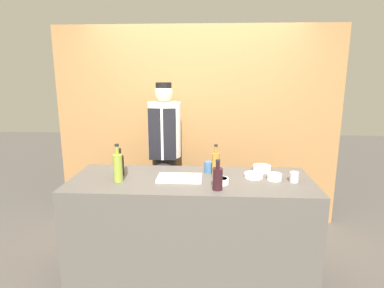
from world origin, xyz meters
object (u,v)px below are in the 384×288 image
Objects in this scene: sauce_bowl_brown at (254,175)px; cutting_board at (180,178)px; chef_center at (165,154)px; bottle_soy at (120,165)px; bottle_oil at (118,167)px; bottle_wine at (218,178)px; cup_blue at (209,167)px; sauce_bowl_red at (274,176)px; cup_steel at (294,177)px; bottle_vinegar at (216,164)px; sauce_bowl_orange at (221,181)px; sauce_bowl_purple at (262,168)px.

sauce_bowl_brown reaches higher than cutting_board.
bottle_soy is at bearing -111.55° from chef_center.
bottle_oil is at bearing -80.44° from bottle_soy.
bottle_wine reaches higher than cup_blue.
sauce_bowl_red is 1.41× the size of cup_steel.
bottle_vinegar is 0.95m from chef_center.
chef_center is (-0.91, 0.77, -0.02)m from sauce_bowl_brown.
bottle_oil is 0.18m from bottle_soy.
sauce_bowl_red is 0.49m from sauce_bowl_orange.
bottle_soy is (-1.38, 0.06, 0.07)m from sauce_bowl_red.
sauce_bowl_orange is 0.88m from bottle_oil.
sauce_bowl_purple is (0.10, 0.20, 0.01)m from sauce_bowl_brown.
cup_blue is (-0.51, -0.06, 0.02)m from sauce_bowl_purple.
chef_center is (-0.25, 0.85, -0.00)m from cutting_board.
bottle_soy is (-0.88, 0.33, 0.00)m from bottle_wine.
chef_center reaches higher than bottle_soy.
bottle_vinegar is (-0.44, -0.18, 0.09)m from sauce_bowl_purple.
cup_blue is (0.80, 0.13, -0.05)m from bottle_soy.
sauce_bowl_purple reaches higher than sauce_bowl_orange.
cup_blue reaches higher than cup_steel.
cup_blue is at bearing -172.89° from sauce_bowl_purple.
cup_blue is 0.81m from chef_center.
bottle_soy reaches higher than cutting_board.
bottle_vinegar reaches higher than bottle_soy.
bottle_oil is at bearing -175.07° from sauce_bowl_red.
chef_center is at bearing 139.69° from sauce_bowl_brown.
sauce_bowl_purple is at bearing 8.34° from bottle_soy.
cup_blue reaches higher than sauce_bowl_orange.
bottle_oil is 3.71× the size of cup_steel.
bottle_oil reaches higher than sauce_bowl_purple.
bottle_soy is at bearing -171.66° from sauce_bowl_purple.
cup_blue is at bearing 21.68° from bottle_oil.
bottle_vinegar is 2.93× the size of cup_blue.
sauce_bowl_orange is at bearing -136.48° from sauce_bowl_purple.
bottle_oil reaches higher than sauce_bowl_brown.
bottle_vinegar is (-0.04, 0.20, 0.09)m from sauce_bowl_orange.
bottle_wine is at bearing -129.62° from sauce_bowl_purple.
bottle_vinegar is at bearing -62.29° from cup_blue.
bottle_vinegar is 0.87m from bottle_soy.
bottle_vinegar is (-0.51, 0.07, 0.08)m from sauce_bowl_red.
sauce_bowl_orange is 0.16m from bottle_wine.
cutting_board is at bearing -9.25° from bottle_soy.
cutting_board is at bearing -162.89° from bottle_vinegar.
cup_steel is (1.51, 0.07, -0.08)m from bottle_oil.
sauce_bowl_brown is at bearing -0.48° from bottle_soy.
sauce_bowl_brown is 1.21m from bottle_soy.
sauce_bowl_brown is 0.35m from bottle_vinegar.
chef_center is at bearing 127.13° from bottle_vinegar.
cup_steel is (0.66, 0.22, -0.05)m from bottle_wine.
bottle_oil reaches higher than bottle_vinegar.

